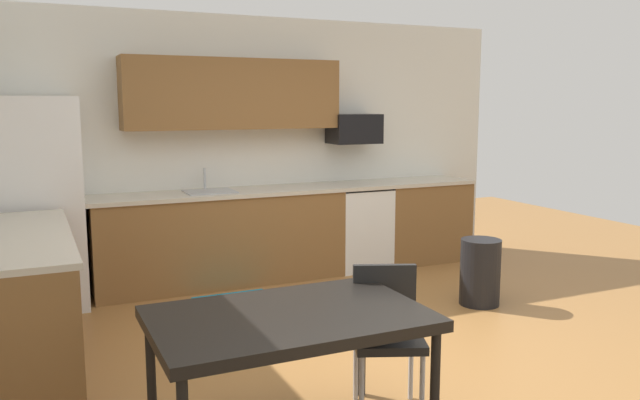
% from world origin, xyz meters
% --- Properties ---
extents(ground_plane, '(12.00, 12.00, 0.00)m').
position_xyz_m(ground_plane, '(0.00, 0.00, 0.00)').
color(ground_plane, '#9E6B38').
extents(wall_back, '(5.80, 0.10, 2.70)m').
position_xyz_m(wall_back, '(0.00, 2.65, 1.35)').
color(wall_back, silver).
rests_on(wall_back, ground).
extents(cabinet_run_back, '(2.50, 0.60, 0.90)m').
position_xyz_m(cabinet_run_back, '(-0.50, 2.30, 0.45)').
color(cabinet_run_back, brown).
rests_on(cabinet_run_back, ground).
extents(cabinet_run_back_right, '(1.05, 0.60, 0.90)m').
position_xyz_m(cabinet_run_back_right, '(1.88, 2.30, 0.45)').
color(cabinet_run_back_right, brown).
rests_on(cabinet_run_back_right, ground).
extents(cabinet_run_left, '(0.60, 2.00, 0.90)m').
position_xyz_m(cabinet_run_left, '(-2.30, 0.80, 0.45)').
color(cabinet_run_left, brown).
rests_on(cabinet_run_left, ground).
extents(countertop_back, '(4.80, 0.64, 0.04)m').
position_xyz_m(countertop_back, '(0.00, 2.30, 0.92)').
color(countertop_back, beige).
rests_on(countertop_back, cabinet_run_back).
extents(countertop_left, '(0.64, 2.00, 0.04)m').
position_xyz_m(countertop_left, '(-2.30, 0.80, 0.92)').
color(countertop_left, beige).
rests_on(countertop_left, cabinet_run_left).
extents(upper_cabinets_back, '(2.20, 0.34, 0.70)m').
position_xyz_m(upper_cabinets_back, '(-0.30, 2.43, 1.90)').
color(upper_cabinets_back, brown).
extents(refrigerator, '(0.76, 0.70, 1.87)m').
position_xyz_m(refrigerator, '(-2.18, 2.22, 0.93)').
color(refrigerator, white).
rests_on(refrigerator, ground).
extents(oven_range, '(0.60, 0.60, 0.91)m').
position_xyz_m(oven_range, '(1.05, 2.30, 0.46)').
color(oven_range, white).
rests_on(oven_range, ground).
extents(microwave, '(0.54, 0.36, 0.32)m').
position_xyz_m(microwave, '(1.05, 2.40, 1.53)').
color(microwave, black).
extents(sink_basin, '(0.48, 0.40, 0.14)m').
position_xyz_m(sink_basin, '(-0.61, 2.30, 0.88)').
color(sink_basin, '#A5A8AD').
rests_on(sink_basin, countertop_back).
extents(sink_faucet, '(0.02, 0.02, 0.24)m').
position_xyz_m(sink_faucet, '(-0.61, 2.48, 1.04)').
color(sink_faucet, '#B2B5BA').
rests_on(sink_faucet, countertop_back).
extents(dining_table, '(1.40, 0.90, 0.74)m').
position_xyz_m(dining_table, '(-1.05, -0.91, 0.68)').
color(dining_table, black).
rests_on(dining_table, ground).
extents(chair_near_table, '(0.52, 0.52, 0.85)m').
position_xyz_m(chair_near_table, '(-0.36, -0.72, 0.50)').
color(chair_near_table, black).
rests_on(chair_near_table, ground).
extents(trash_bin, '(0.36, 0.36, 0.60)m').
position_xyz_m(trash_bin, '(1.43, 0.65, 0.30)').
color(trash_bin, black).
rests_on(trash_bin, ground).
extents(floor_mat, '(0.70, 0.50, 0.01)m').
position_xyz_m(floor_mat, '(-0.56, 1.65, 0.01)').
color(floor_mat, '#198CBF').
rests_on(floor_mat, ground).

